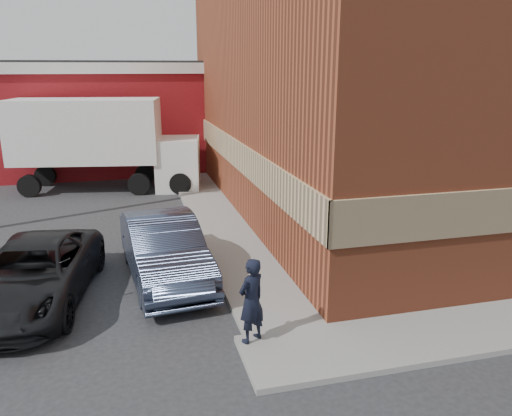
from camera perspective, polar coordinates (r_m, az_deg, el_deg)
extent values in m
plane|color=#28282B|center=(10.47, 0.23, -14.62)|extent=(90.00, 90.00, 0.00)
cube|color=brown|center=(20.78, 17.26, 12.92)|extent=(14.00, 18.00, 9.00)
cube|color=#D3AD82|center=(18.37, -2.53, 6.39)|extent=(0.08, 18.16, 1.00)
cube|color=gray|center=(18.71, -5.03, -0.51)|extent=(1.80, 18.00, 0.12)
cube|color=maroon|center=(29.10, -22.06, 9.16)|extent=(16.00, 8.00, 5.00)
cube|color=silver|center=(28.96, -22.64, 14.55)|extent=(16.30, 8.30, 0.50)
cube|color=black|center=(28.96, -22.70, 15.14)|extent=(16.00, 8.00, 0.10)
imported|color=black|center=(9.75, -0.54, -10.53)|extent=(0.75, 0.67, 1.72)
imported|color=#2F394F|center=(12.99, -10.45, -4.66)|extent=(2.23, 5.12, 1.64)
imported|color=black|center=(12.66, -24.15, -6.87)|extent=(3.17, 5.49, 1.44)
cube|color=white|center=(23.07, -18.86, 8.36)|extent=(6.56, 3.53, 2.70)
cube|color=#1F7432|center=(21.92, -19.55, 6.85)|extent=(5.92, 1.07, 0.83)
cube|color=white|center=(22.65, -8.53, 5.05)|extent=(2.24, 2.57, 2.28)
cylinder|color=black|center=(23.12, -24.48, 2.30)|extent=(0.97, 0.47, 0.93)
cylinder|color=black|center=(25.03, -22.93, 3.42)|extent=(0.97, 0.47, 0.93)
cylinder|color=black|center=(21.97, -13.23, 2.68)|extent=(0.97, 0.47, 0.93)
cylinder|color=black|center=(23.98, -12.52, 3.80)|extent=(0.97, 0.47, 0.93)
cylinder|color=black|center=(21.77, -8.64, 2.80)|extent=(0.97, 0.47, 0.93)
cylinder|color=black|center=(23.79, -8.31, 3.92)|extent=(0.97, 0.47, 0.93)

